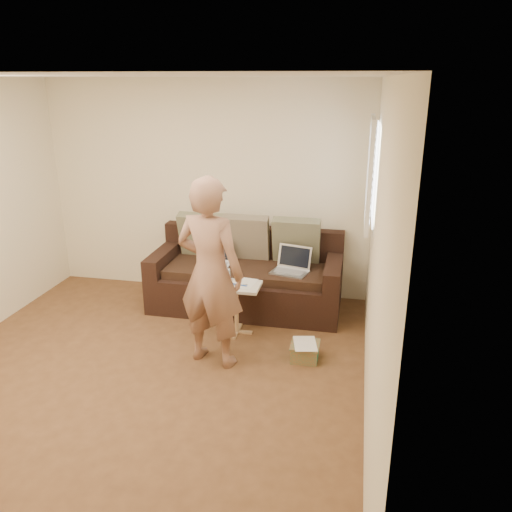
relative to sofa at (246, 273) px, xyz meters
name	(u,v)px	position (x,y,z in m)	size (l,w,h in m)	color
floor	(138,382)	(-0.61, -1.77, -0.42)	(4.50, 4.50, 0.00)	#55361F
ceiling	(111,76)	(-0.61, -1.77, 2.18)	(4.50, 4.50, 0.00)	white
wall_back	(206,189)	(-0.61, 0.48, 0.87)	(4.00, 4.00, 0.00)	beige
wall_right	(376,261)	(1.39, -1.77, 0.87)	(4.50, 4.50, 0.00)	beige
window_blinds	(372,173)	(1.34, -0.27, 1.28)	(0.12, 0.88, 1.08)	white
sofa	(246,273)	(0.00, 0.00, 0.00)	(2.20, 0.95, 0.85)	black
pillow_left	(202,235)	(-0.60, 0.24, 0.37)	(0.55, 0.14, 0.55)	#6A6C4F
pillow_mid	(246,238)	(-0.05, 0.23, 0.37)	(0.55, 0.14, 0.55)	#716750
pillow_right	(296,241)	(0.55, 0.23, 0.37)	(0.55, 0.14, 0.55)	#6A6C4F
laptop_silver	(289,273)	(0.53, -0.13, 0.10)	(0.40, 0.29, 0.26)	#B7BABC
laptop_white	(214,265)	(-0.37, -0.07, 0.10)	(0.37, 0.27, 0.27)	white
person	(210,273)	(-0.05, -1.27, 0.48)	(0.66, 0.45, 1.81)	#976252
side_table	(236,309)	(0.04, -0.66, -0.15)	(0.50, 0.35, 0.55)	silver
drinking_glass	(227,275)	(-0.08, -0.56, 0.19)	(0.07, 0.07, 0.12)	silver
scissors	(239,285)	(0.08, -0.69, 0.14)	(0.18, 0.10, 0.02)	silver
paper_on_table	(244,283)	(0.12, -0.62, 0.13)	(0.21, 0.30, 0.00)	white
striped_box	(305,351)	(0.82, -1.08, -0.34)	(0.27, 0.27, 0.17)	#C14E1D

